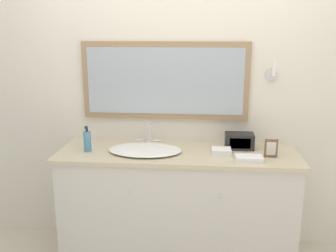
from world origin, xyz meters
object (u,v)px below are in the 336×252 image
sink_basin (145,149)px  soap_bottle (87,141)px  appliance_box (239,141)px  picture_frame (271,148)px

sink_basin → soap_bottle: (-0.44, -0.03, 0.06)m
sink_basin → appliance_box: size_ratio=2.52×
appliance_box → picture_frame: picture_frame is taller
soap_bottle → appliance_box: (1.16, 0.18, -0.02)m
appliance_box → sink_basin: bearing=-168.4°
sink_basin → soap_bottle: 0.45m
soap_bottle → picture_frame: bearing=-0.8°
soap_bottle → appliance_box: size_ratio=0.90×
sink_basin → soap_bottle: soap_bottle is taller
soap_bottle → appliance_box: bearing=8.6°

